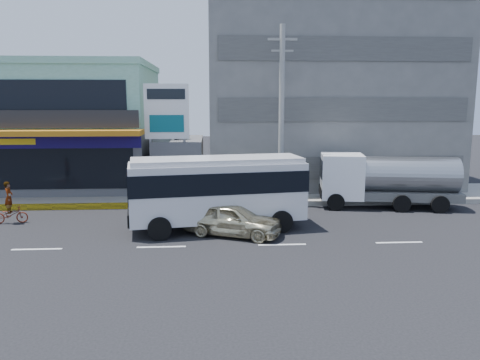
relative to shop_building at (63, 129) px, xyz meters
name	(u,v)px	position (x,y,z in m)	size (l,w,h in m)	color
ground	(161,247)	(8.00, -13.95, -4.00)	(120.00, 120.00, 0.00)	black
sidewalk	(259,196)	(13.00, -4.45, -3.85)	(70.00, 5.00, 0.30)	gray
shop_building	(63,129)	(0.00, 0.00, 0.00)	(12.40, 11.70, 8.00)	#4A4B4F
concrete_building	(322,85)	(18.00, 1.05, 3.00)	(16.00, 12.00, 14.00)	slate
gap_structure	(180,165)	(8.00, -1.95, -2.25)	(3.00, 6.00, 3.50)	#4A4B4F
satellite_dish	(178,138)	(8.00, -2.95, -0.42)	(1.50, 1.50, 0.15)	slate
billboard	(167,118)	(7.50, -4.75, 0.93)	(2.60, 0.18, 6.90)	gray
utility_pole_near	(281,115)	(14.00, -6.55, 1.15)	(1.60, 0.30, 10.00)	#999993
minibus	(217,187)	(10.34, -11.31, -1.99)	(8.32, 3.80, 3.36)	silver
sedan	(233,219)	(11.00, -12.45, -3.25)	(1.76, 4.38, 1.49)	beige
tanker_truck	(384,179)	(19.68, -7.39, -2.40)	(7.81, 3.50, 2.97)	white
motorcycle_rider	(10,210)	(0.25, -9.69, -3.31)	(1.68, 0.79, 2.07)	#5C1C0D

